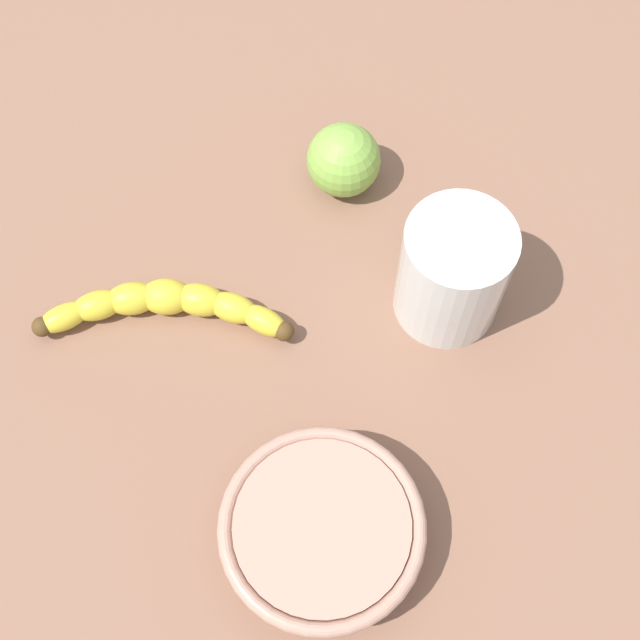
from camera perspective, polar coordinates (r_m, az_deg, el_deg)
wooden_tabletop at (r=81.62cm, az=-2.15°, el=-0.37°), size 120.00×120.00×3.00cm
banana at (r=80.16cm, az=-10.08°, el=0.93°), size 22.57×10.04×3.36cm
smoothie_glass at (r=76.74cm, az=8.68°, el=3.08°), size 9.57×9.57×11.62cm
ceramic_bowl at (r=70.82cm, az=0.13°, el=-13.64°), size 16.36×16.36×4.97cm
green_apple_fruit at (r=85.02cm, az=1.50°, el=10.44°), size 7.17×7.17×7.17cm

